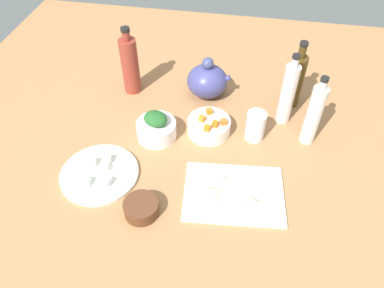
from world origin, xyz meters
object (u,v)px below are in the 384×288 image
at_px(bowl_greens, 157,130).
at_px(bottle_2, 288,94).
at_px(cutting_board, 234,193).
at_px(drinking_glass_0, 255,126).
at_px(bottle_0, 295,80).
at_px(bowl_small_side, 141,208).
at_px(bottle_3, 130,65).
at_px(bottle_1, 314,115).
at_px(plate_tofu, 100,174).
at_px(bowl_carrots, 209,126).
at_px(teapot, 206,81).

relative_size(bowl_greens, bottle_2, 0.50).
distance_m(bowl_greens, bottle_2, 0.44).
distance_m(cutting_board, drinking_glass_0, 0.25).
bearing_deg(bottle_0, bottle_2, -106.37).
relative_size(bowl_small_side, bottle_2, 0.37).
distance_m(cutting_board, bottle_3, 0.60).
bearing_deg(bottle_1, bottle_0, 105.71).
bearing_deg(plate_tofu, drinking_glass_0, 28.77).
height_order(bottle_1, bottle_2, bottle_2).
distance_m(bowl_carrots, bottle_2, 0.28).
relative_size(bowl_small_side, teapot, 0.59).
height_order(plate_tofu, teapot, teapot).
bearing_deg(bottle_1, bottle_2, 132.80).
xyz_separation_m(bowl_carrots, bottle_1, (0.32, 0.02, 0.08)).
bearing_deg(plate_tofu, teapot, 60.12).
relative_size(bottle_3, drinking_glass_0, 2.52).
bearing_deg(cutting_board, bowl_greens, 144.82).
bearing_deg(bottle_0, drinking_glass_0, -120.71).
relative_size(cutting_board, bowl_greens, 2.20).
bearing_deg(cutting_board, teapot, 108.55).
relative_size(plate_tofu, drinking_glass_0, 2.30).
height_order(cutting_board, bowl_greens, bowl_greens).
xyz_separation_m(bowl_small_side, bottle_3, (-0.18, 0.53, 0.09)).
bearing_deg(teapot, bottle_1, -26.51).
xyz_separation_m(cutting_board, drinking_glass_0, (0.04, 0.24, 0.05)).
bearing_deg(plate_tofu, bottle_2, 33.04).
relative_size(bowl_greens, teapot, 0.79).
distance_m(cutting_board, bottle_0, 0.48).
distance_m(bowl_small_side, teapot, 0.56).
height_order(plate_tofu, bottle_3, bottle_3).
bearing_deg(teapot, bowl_carrots, -78.56).
bearing_deg(bottle_0, bowl_carrots, -143.21).
xyz_separation_m(bottle_2, drinking_glass_0, (-0.09, -0.10, -0.06)).
height_order(plate_tofu, bottle_1, bottle_1).
xyz_separation_m(bowl_greens, bowl_carrots, (0.16, 0.05, -0.00)).
bearing_deg(bowl_carrots, teapot, 101.44).
distance_m(teapot, drinking_glass_0, 0.27).
height_order(plate_tofu, bowl_greens, bowl_greens).
height_order(teapot, bottle_0, bottle_0).
distance_m(bowl_greens, bowl_carrots, 0.17).
xyz_separation_m(bowl_greens, drinking_glass_0, (0.31, 0.05, 0.02)).
relative_size(bowl_carrots, bowl_small_side, 1.48).
bearing_deg(bottle_1, bowl_greens, -171.77).
bearing_deg(bowl_small_side, bottle_1, 38.98).
relative_size(plate_tofu, bottle_2, 0.90).
bearing_deg(plate_tofu, cutting_board, -0.08).
distance_m(cutting_board, bowl_small_side, 0.26).
bearing_deg(cutting_board, bottle_0, 70.12).
xyz_separation_m(bowl_small_side, teapot, (0.09, 0.55, 0.04)).
xyz_separation_m(bottle_3, drinking_glass_0, (0.46, -0.18, -0.06)).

